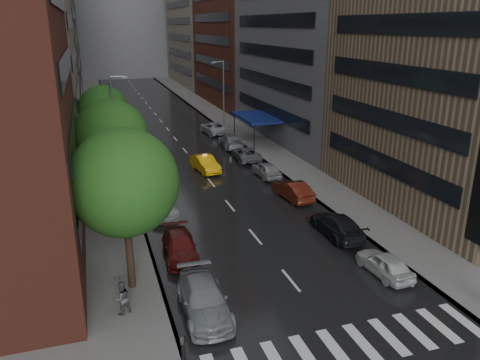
# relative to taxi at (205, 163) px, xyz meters

# --- Properties ---
(ground) EXTENTS (220.00, 220.00, 0.00)m
(ground) POSITION_rel_taxi_xyz_m (-0.34, -25.63, -0.78)
(ground) COLOR gray
(ground) RESTS_ON ground
(road) EXTENTS (14.00, 140.00, 0.01)m
(road) POSITION_rel_taxi_xyz_m (-0.34, 24.37, -0.77)
(road) COLOR black
(road) RESTS_ON ground
(sidewalk_left) EXTENTS (4.00, 140.00, 0.15)m
(sidewalk_left) POSITION_rel_taxi_xyz_m (-9.34, 24.37, -0.70)
(sidewalk_left) COLOR gray
(sidewalk_left) RESTS_ON ground
(sidewalk_right) EXTENTS (4.00, 140.00, 0.15)m
(sidewalk_right) POSITION_rel_taxi_xyz_m (8.66, 24.37, -0.70)
(sidewalk_right) COLOR gray
(sidewalk_right) RESTS_ON ground
(crosswalk) EXTENTS (13.15, 2.80, 0.01)m
(crosswalk) POSITION_rel_taxi_xyz_m (-0.14, -27.63, -0.76)
(crosswalk) COLOR silver
(crosswalk) RESTS_ON ground
(buildings_left) EXTENTS (8.00, 108.00, 38.00)m
(buildings_left) POSITION_rel_taxi_xyz_m (-15.34, 33.16, 15.21)
(buildings_left) COLOR maroon
(buildings_left) RESTS_ON ground
(buildings_right) EXTENTS (8.05, 109.10, 36.00)m
(buildings_right) POSITION_rel_taxi_xyz_m (14.66, 31.07, 14.26)
(buildings_right) COLOR #937A5B
(buildings_right) RESTS_ON ground
(building_far) EXTENTS (40.00, 14.00, 32.00)m
(building_far) POSITION_rel_taxi_xyz_m (-0.34, 92.37, 15.22)
(building_far) COLOR slate
(building_far) RESTS_ON ground
(tree_near) EXTENTS (5.61, 5.61, 8.95)m
(tree_near) POSITION_rel_taxi_xyz_m (-8.94, -19.77, 5.35)
(tree_near) COLOR #382619
(tree_near) RESTS_ON ground
(tree_mid) EXTENTS (5.44, 5.44, 8.67)m
(tree_mid) POSITION_rel_taxi_xyz_m (-8.94, -8.30, 5.16)
(tree_mid) COLOR #382619
(tree_mid) RESTS_ON ground
(tree_far) EXTENTS (5.01, 5.01, 7.98)m
(tree_far) POSITION_rel_taxi_xyz_m (-8.94, 6.35, 4.68)
(tree_far) COLOR #382619
(tree_far) RESTS_ON ground
(taxi) EXTENTS (2.27, 4.89, 1.55)m
(taxi) POSITION_rel_taxi_xyz_m (0.00, 0.00, 0.00)
(taxi) COLOR #FFB80D
(taxi) RESTS_ON ground
(parked_cars_left) EXTENTS (2.34, 35.79, 1.56)m
(parked_cars_left) POSITION_rel_taxi_xyz_m (-5.74, -8.52, -0.03)
(parked_cars_left) COLOR gray
(parked_cars_left) RESTS_ON ground
(parked_cars_right) EXTENTS (3.08, 43.42, 1.57)m
(parked_cars_right) POSITION_rel_taxi_xyz_m (5.06, -0.74, -0.03)
(parked_cars_right) COLOR silver
(parked_cars_right) RESTS_ON ground
(ped_black_umbrella) EXTENTS (1.05, 0.98, 2.09)m
(ped_black_umbrella) POSITION_rel_taxi_xyz_m (-9.62, -22.20, 0.60)
(ped_black_umbrella) COLOR #4B4D50
(ped_black_umbrella) RESTS_ON sidewalk_left
(street_lamp_left) EXTENTS (1.74, 0.22, 9.00)m
(street_lamp_left) POSITION_rel_taxi_xyz_m (-8.06, 4.37, 4.11)
(street_lamp_left) COLOR gray
(street_lamp_left) RESTS_ON sidewalk_left
(street_lamp_right) EXTENTS (1.74, 0.22, 9.00)m
(street_lamp_right) POSITION_rel_taxi_xyz_m (7.38, 19.37, 4.11)
(street_lamp_right) COLOR gray
(street_lamp_right) RESTS_ON sidewalk_right
(awning) EXTENTS (4.00, 8.00, 3.12)m
(awning) POSITION_rel_taxi_xyz_m (8.65, 9.37, 2.36)
(awning) COLOR navy
(awning) RESTS_ON sidewalk_right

